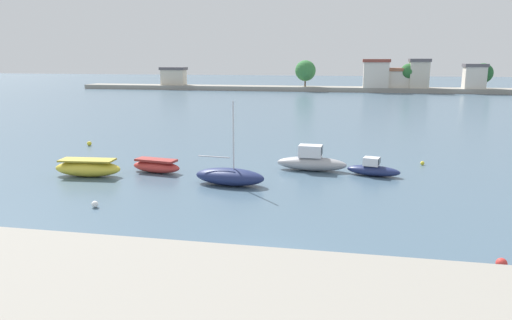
% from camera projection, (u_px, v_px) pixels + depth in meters
% --- Properties ---
extents(ground_plane, '(400.00, 400.00, 0.00)m').
position_uv_depth(ground_plane, '(250.00, 269.00, 18.58)').
color(ground_plane, '#476075').
extents(moored_boat_0, '(4.70, 1.96, 1.19)m').
position_uv_depth(moored_boat_0, '(88.00, 168.00, 32.87)').
color(moored_boat_0, yellow).
rests_on(moored_boat_0, ground).
extents(moored_boat_1, '(3.82, 1.80, 0.97)m').
position_uv_depth(moored_boat_1, '(156.00, 166.00, 33.98)').
color(moored_boat_1, '#C63833').
rests_on(moored_boat_1, ground).
extents(moored_boat_2, '(4.75, 2.34, 5.34)m').
position_uv_depth(moored_boat_2, '(230.00, 176.00, 30.64)').
color(moored_boat_2, navy).
rests_on(moored_boat_2, ground).
extents(moored_boat_3, '(5.08, 1.72, 1.84)m').
position_uv_depth(moored_boat_3, '(311.00, 162.00, 34.53)').
color(moored_boat_3, '#9E9EA3').
rests_on(moored_boat_3, ground).
extents(moored_boat_4, '(3.79, 1.95, 1.27)m').
position_uv_depth(moored_boat_4, '(373.00, 169.00, 33.06)').
color(moored_boat_4, navy).
rests_on(moored_boat_4, ground).
extents(mooring_buoy_0, '(0.41, 0.41, 0.41)m').
position_uv_depth(mooring_buoy_0, '(89.00, 144.00, 44.29)').
color(mooring_buoy_0, yellow).
rests_on(mooring_buoy_0, ground).
extents(mooring_buoy_1, '(0.42, 0.42, 0.42)m').
position_uv_depth(mooring_buoy_1, '(501.00, 263.00, 18.54)').
color(mooring_buoy_1, red).
rests_on(mooring_buoy_1, ground).
extents(mooring_buoy_2, '(0.37, 0.37, 0.37)m').
position_uv_depth(mooring_buoy_2, '(95.00, 204.00, 26.07)').
color(mooring_buoy_2, white).
rests_on(mooring_buoy_2, ground).
extents(mooring_buoy_3, '(0.30, 0.30, 0.30)m').
position_uv_depth(mooring_buoy_3, '(422.00, 163.00, 36.38)').
color(mooring_buoy_3, yellow).
rests_on(mooring_buoy_3, ground).
extents(distant_shoreline, '(127.78, 6.50, 7.68)m').
position_uv_depth(distant_shoreline, '(363.00, 81.00, 113.20)').
color(distant_shoreline, gray).
rests_on(distant_shoreline, ground).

